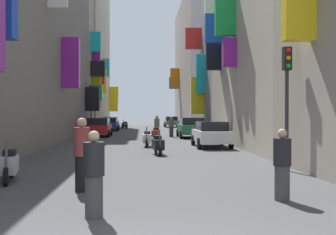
{
  "coord_description": "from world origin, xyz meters",
  "views": [
    {
      "loc": [
        -0.03,
        -4.53,
        1.88
      ],
      "look_at": [
        1.43,
        19.25,
        1.62
      ],
      "focal_mm": 44.84,
      "sensor_mm": 36.0,
      "label": 1
    }
  ],
  "objects_px": {
    "scooter_black": "(158,144)",
    "pedestrian_far_away": "(282,165)",
    "parked_car_green": "(191,127)",
    "pedestrian_mid_street": "(82,155)",
    "scooter_red": "(156,133)",
    "traffic_light_far_corner": "(91,101)",
    "parked_car_black": "(110,123)",
    "pedestrian_crossing": "(94,175)",
    "scooter_silver": "(9,165)",
    "scooter_green": "(125,125)",
    "pedestrian_near_right": "(157,127)",
    "parked_car_red": "(98,127)",
    "pedestrian_near_left": "(171,127)",
    "scooter_white": "(147,138)",
    "traffic_light_near_corner": "(287,86)",
    "parked_car_white": "(211,134)",
    "scooter_blue": "(114,124)",
    "parked_car_grey": "(171,121)",
    "parked_car_blue": "(110,124)"
  },
  "relations": [
    {
      "from": "parked_car_grey",
      "to": "scooter_silver",
      "type": "relative_size",
      "value": 2.3
    },
    {
      "from": "pedestrian_near_right",
      "to": "parked_car_green",
      "type": "bearing_deg",
      "value": 19.36
    },
    {
      "from": "parked_car_black",
      "to": "traffic_light_far_corner",
      "type": "bearing_deg",
      "value": -93.68
    },
    {
      "from": "parked_car_green",
      "to": "parked_car_black",
      "type": "distance_m",
      "value": 19.68
    },
    {
      "from": "parked_car_grey",
      "to": "scooter_green",
      "type": "bearing_deg",
      "value": -134.65
    },
    {
      "from": "scooter_black",
      "to": "scooter_white",
      "type": "relative_size",
      "value": 1.03
    },
    {
      "from": "parked_car_black",
      "to": "parked_car_blue",
      "type": "bearing_deg",
      "value": -86.43
    },
    {
      "from": "parked_car_green",
      "to": "pedestrian_near_left",
      "type": "relative_size",
      "value": 2.64
    },
    {
      "from": "scooter_silver",
      "to": "pedestrian_near_right",
      "type": "relative_size",
      "value": 1.14
    },
    {
      "from": "parked_car_green",
      "to": "pedestrian_mid_street",
      "type": "height_order",
      "value": "pedestrian_mid_street"
    },
    {
      "from": "parked_car_grey",
      "to": "pedestrian_crossing",
      "type": "distance_m",
      "value": 48.2
    },
    {
      "from": "parked_car_red",
      "to": "scooter_black",
      "type": "xyz_separation_m",
      "value": [
        4.2,
        -14.92,
        -0.31
      ]
    },
    {
      "from": "scooter_silver",
      "to": "pedestrian_mid_street",
      "type": "distance_m",
      "value": 2.76
    },
    {
      "from": "pedestrian_near_left",
      "to": "pedestrian_near_right",
      "type": "distance_m",
      "value": 2.36
    },
    {
      "from": "parked_car_grey",
      "to": "scooter_red",
      "type": "distance_m",
      "value": 26.59
    },
    {
      "from": "parked_car_red",
      "to": "scooter_red",
      "type": "relative_size",
      "value": 2.21
    },
    {
      "from": "parked_car_black",
      "to": "pedestrian_near_left",
      "type": "xyz_separation_m",
      "value": [
        6.04,
        -17.09,
        0.07
      ]
    },
    {
      "from": "parked_car_white",
      "to": "scooter_green",
      "type": "xyz_separation_m",
      "value": [
        -5.85,
        26.79,
        -0.28
      ]
    },
    {
      "from": "parked_car_grey",
      "to": "scooter_red",
      "type": "height_order",
      "value": "parked_car_grey"
    },
    {
      "from": "scooter_red",
      "to": "parked_car_green",
      "type": "bearing_deg",
      "value": 42.82
    },
    {
      "from": "parked_car_grey",
      "to": "scooter_silver",
      "type": "height_order",
      "value": "parked_car_grey"
    },
    {
      "from": "parked_car_grey",
      "to": "traffic_light_near_corner",
      "type": "height_order",
      "value": "traffic_light_near_corner"
    },
    {
      "from": "parked_car_green",
      "to": "scooter_blue",
      "type": "height_order",
      "value": "parked_car_green"
    },
    {
      "from": "scooter_black",
      "to": "pedestrian_far_away",
      "type": "height_order",
      "value": "pedestrian_far_away"
    },
    {
      "from": "parked_car_green",
      "to": "pedestrian_crossing",
      "type": "bearing_deg",
      "value": -100.75
    },
    {
      "from": "parked_car_green",
      "to": "parked_car_black",
      "type": "bearing_deg",
      "value": 112.38
    },
    {
      "from": "scooter_green",
      "to": "pedestrian_near_left",
      "type": "xyz_separation_m",
      "value": [
        4.35,
        -16.76,
        0.34
      ]
    },
    {
      "from": "parked_car_red",
      "to": "pedestrian_crossing",
      "type": "height_order",
      "value": "pedestrian_crossing"
    },
    {
      "from": "pedestrian_mid_street",
      "to": "parked_car_white",
      "type": "bearing_deg",
      "value": 67.64
    },
    {
      "from": "pedestrian_near_right",
      "to": "parked_car_blue",
      "type": "bearing_deg",
      "value": 108.3
    },
    {
      "from": "parked_car_grey",
      "to": "traffic_light_near_corner",
      "type": "bearing_deg",
      "value": -88.85
    },
    {
      "from": "scooter_red",
      "to": "traffic_light_far_corner",
      "type": "distance_m",
      "value": 10.4
    },
    {
      "from": "parked_car_green",
      "to": "traffic_light_far_corner",
      "type": "distance_m",
      "value": 10.38
    },
    {
      "from": "scooter_green",
      "to": "parked_car_blue",
      "type": "bearing_deg",
      "value": -104.5
    },
    {
      "from": "parked_car_green",
      "to": "parked_car_black",
      "type": "relative_size",
      "value": 1.1
    },
    {
      "from": "parked_car_green",
      "to": "scooter_red",
      "type": "xyz_separation_m",
      "value": [
        -2.79,
        -2.58,
        -0.33
      ]
    },
    {
      "from": "scooter_green",
      "to": "pedestrian_mid_street",
      "type": "relative_size",
      "value": 1.04
    },
    {
      "from": "parked_car_black",
      "to": "scooter_silver",
      "type": "height_order",
      "value": "parked_car_black"
    },
    {
      "from": "parked_car_green",
      "to": "parked_car_white",
      "type": "xyz_separation_m",
      "value": [
        0.05,
        -8.94,
        -0.05
      ]
    },
    {
      "from": "scooter_white",
      "to": "traffic_light_near_corner",
      "type": "height_order",
      "value": "traffic_light_near_corner"
    },
    {
      "from": "parked_car_black",
      "to": "pedestrian_crossing",
      "type": "distance_m",
      "value": 42.42
    },
    {
      "from": "parked_car_black",
      "to": "pedestrian_near_right",
      "type": "height_order",
      "value": "pedestrian_near_right"
    },
    {
      "from": "traffic_light_far_corner",
      "to": "traffic_light_near_corner",
      "type": "bearing_deg",
      "value": -69.14
    },
    {
      "from": "parked_car_white",
      "to": "scooter_black",
      "type": "bearing_deg",
      "value": -128.04
    },
    {
      "from": "parked_car_red",
      "to": "pedestrian_near_left",
      "type": "bearing_deg",
      "value": -9.54
    },
    {
      "from": "parked_car_green",
      "to": "parked_car_grey",
      "type": "bearing_deg",
      "value": 89.72
    },
    {
      "from": "parked_car_black",
      "to": "pedestrian_crossing",
      "type": "relative_size",
      "value": 2.5
    },
    {
      "from": "parked_car_black",
      "to": "pedestrian_crossing",
      "type": "xyz_separation_m",
      "value": [
        2.91,
        -42.32,
        0.03
      ]
    },
    {
      "from": "traffic_light_near_corner",
      "to": "pedestrian_crossing",
      "type": "bearing_deg",
      "value": -133.9
    },
    {
      "from": "parked_car_red",
      "to": "scooter_green",
      "type": "distance_m",
      "value": 15.85
    }
  ]
}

